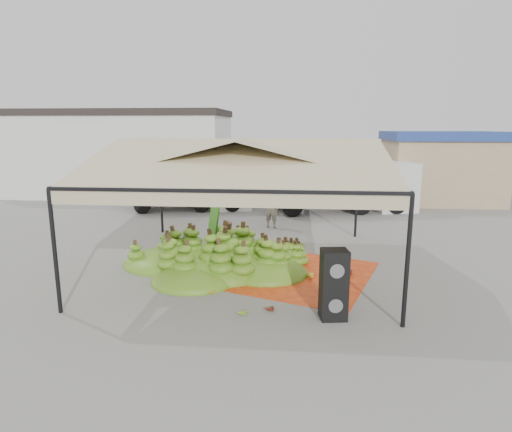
# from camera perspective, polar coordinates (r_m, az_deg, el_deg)

# --- Properties ---
(ground) EXTENTS (90.00, 90.00, 0.00)m
(ground) POSITION_cam_1_polar(r_m,az_deg,el_deg) (13.89, -1.41, -6.51)
(ground) COLOR slate
(ground) RESTS_ON ground
(canopy_tent) EXTENTS (8.10, 8.10, 4.00)m
(canopy_tent) POSITION_cam_1_polar(r_m,az_deg,el_deg) (13.22, -1.48, 7.19)
(canopy_tent) COLOR black
(canopy_tent) RESTS_ON ground
(building_white) EXTENTS (14.30, 6.30, 5.40)m
(building_white) POSITION_cam_1_polar(r_m,az_deg,el_deg) (29.50, -17.94, 8.05)
(building_white) COLOR silver
(building_white) RESTS_ON ground
(building_tan) EXTENTS (6.30, 5.30, 4.10)m
(building_tan) POSITION_cam_1_polar(r_m,az_deg,el_deg) (27.51, 23.31, 6.09)
(building_tan) COLOR tan
(building_tan) RESTS_ON ground
(tarp_left) EXTENTS (4.58, 4.46, 0.01)m
(tarp_left) POSITION_cam_1_polar(r_m,az_deg,el_deg) (14.41, -3.21, -5.82)
(tarp_left) COLOR red
(tarp_left) RESTS_ON ground
(tarp_right) EXTENTS (5.35, 5.47, 0.01)m
(tarp_right) POSITION_cam_1_polar(r_m,az_deg,el_deg) (13.09, 5.54, -7.69)
(tarp_right) COLOR #EB5516
(tarp_right) RESTS_ON ground
(banana_heap) EXTENTS (7.13, 6.29, 1.32)m
(banana_heap) POSITION_cam_1_polar(r_m,az_deg,el_deg) (13.30, -5.36, -4.41)
(banana_heap) COLOR #46811B
(banana_heap) RESTS_ON ground
(hand_yellow_a) EXTENTS (0.53, 0.44, 0.23)m
(hand_yellow_a) POSITION_cam_1_polar(r_m,az_deg,el_deg) (12.77, 6.79, -7.73)
(hand_yellow_a) COLOR gold
(hand_yellow_a) RESTS_ON ground
(hand_yellow_b) EXTENTS (0.50, 0.45, 0.19)m
(hand_yellow_b) POSITION_cam_1_polar(r_m,az_deg,el_deg) (11.62, -6.45, -9.83)
(hand_yellow_b) COLOR gold
(hand_yellow_b) RESTS_ON ground
(hand_red_a) EXTENTS (0.51, 0.49, 0.18)m
(hand_red_a) POSITION_cam_1_polar(r_m,az_deg,el_deg) (10.60, 1.58, -11.97)
(hand_red_a) COLOR #5B1D14
(hand_red_a) RESTS_ON ground
(hand_red_b) EXTENTS (0.57, 0.50, 0.22)m
(hand_red_b) POSITION_cam_1_polar(r_m,az_deg,el_deg) (13.22, 11.89, -7.23)
(hand_red_b) COLOR #512212
(hand_red_b) RESTS_ON ground
(hand_green) EXTENTS (0.51, 0.47, 0.19)m
(hand_green) POSITION_cam_1_polar(r_m,az_deg,el_deg) (10.39, -2.11, -12.48)
(hand_green) COLOR #4F7618
(hand_green) RESTS_ON ground
(hanging_bunches) EXTENTS (1.74, 0.24, 0.20)m
(hanging_bunches) POSITION_cam_1_polar(r_m,az_deg,el_deg) (11.87, -1.41, 3.35)
(hanging_bunches) COLOR #357418
(hanging_bunches) RESTS_ON ground
(speaker_stack) EXTENTS (0.66, 0.60, 1.65)m
(speaker_stack) POSITION_cam_1_polar(r_m,az_deg,el_deg) (10.08, 10.33, -8.97)
(speaker_stack) COLOR black
(speaker_stack) RESTS_ON ground
(banana_leaves) EXTENTS (0.96, 1.36, 3.70)m
(banana_leaves) POSITION_cam_1_polar(r_m,az_deg,el_deg) (14.59, -6.51, -5.68)
(banana_leaves) COLOR #357C21
(banana_leaves) RESTS_ON ground
(vendor) EXTENTS (0.71, 0.54, 1.74)m
(vendor) POSITION_cam_1_polar(r_m,az_deg,el_deg) (18.74, 2.03, 1.07)
(vendor) COLOR gray
(vendor) RESTS_ON ground
(truck_left) EXTENTS (6.58, 3.33, 2.16)m
(truck_left) POSITION_cam_1_polar(r_m,az_deg,el_deg) (23.13, -7.92, 4.17)
(truck_left) COLOR #493118
(truck_left) RESTS_ON ground
(truck_right) EXTENTS (7.79, 4.14, 2.54)m
(truck_right) POSITION_cam_1_polar(r_m,az_deg,el_deg) (22.91, 12.24, 4.54)
(truck_right) COLOR #4D3619
(truck_right) RESTS_ON ground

